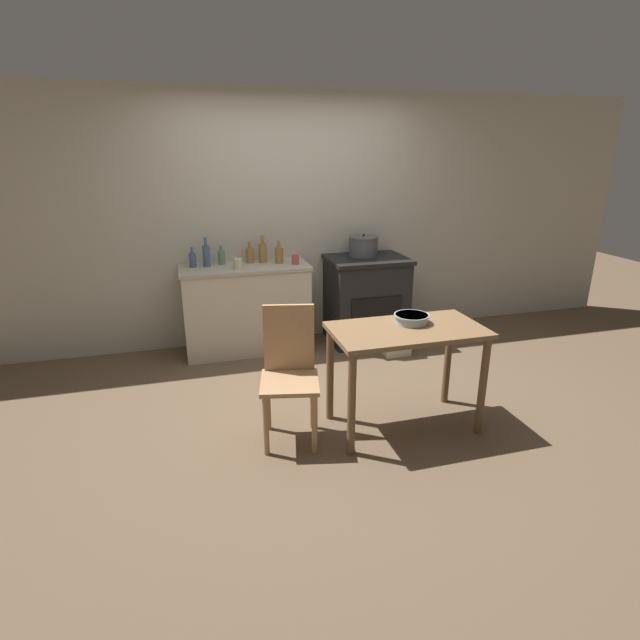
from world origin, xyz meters
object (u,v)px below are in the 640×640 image
bottle_center_right (250,255)px  cup_right (238,264)px  bottle_mid_left (263,252)px  bottle_center (193,260)px  bottle_left (206,255)px  stove (366,299)px  chair (289,371)px  work_table (406,345)px  stock_pot (363,246)px  cup_mid_right (295,259)px  bottle_far_left (279,255)px  mixing_bowl_large (411,318)px  bottle_center_left (222,257)px  flour_sack (396,340)px

bottle_center_right → cup_right: size_ratio=2.15×
bottle_mid_left → bottle_center: size_ratio=1.41×
bottle_center_right → cup_right: 0.29m
bottle_left → stove: bearing=-4.7°
stove → chair: 2.05m
bottle_left → chair: bearing=-76.7°
bottle_mid_left → work_table: bearing=-69.8°
stock_pot → bottle_mid_left: size_ratio=1.13×
bottle_center_right → bottle_center: bearing=-175.7°
stock_pot → bottle_center_right: stock_pot is taller
work_table → cup_mid_right: size_ratio=11.26×
work_table → stock_pot: 1.91m
work_table → bottle_far_left: size_ratio=4.84×
work_table → cup_right: cup_right is taller
work_table → chair: chair is taller
bottle_far_left → bottle_left: size_ratio=0.80×
mixing_bowl_large → bottle_left: bearing=126.6°
stove → bottle_far_left: (-0.91, 0.09, 0.52)m
bottle_center_left → flour_sack: bearing=-22.4°
bottle_mid_left → bottle_center_right: bottle_mid_left is taller
work_table → bottle_center_right: size_ratio=5.08×
stock_pot → mixing_bowl_large: bearing=-98.9°
work_table → cup_mid_right: (-0.41, 1.76, 0.29)m
work_table → stock_pot: (0.35, 1.84, 0.37)m
flour_sack → stove: bearing=108.1°
bottle_far_left → cup_right: (-0.43, -0.15, -0.04)m
work_table → chair: size_ratio=1.13×
bottle_far_left → bottle_center: bearing=176.4°
bottle_center_left → mixing_bowl_large: bearing=-57.3°
bottle_mid_left → bottle_center_left: 0.41m
bottle_mid_left → bottle_center: bearing=-177.7°
chair → bottle_far_left: bearing=93.0°
mixing_bowl_large → bottle_center_right: (-0.91, 1.85, 0.15)m
stove → cup_mid_right: 0.90m
flour_sack → bottle_center: bottle_center is taller
flour_sack → bottle_far_left: 1.47m
stove → work_table: stove is taller
stock_pot → bottle_far_left: (-0.90, -0.00, -0.04)m
stock_pot → bottle_center_left: bearing=175.9°
bottle_center_right → cup_right: bearing=-122.0°
bottle_center_left → bottle_center: size_ratio=0.98×
stove → cup_right: (-1.35, -0.06, 0.48)m
mixing_bowl_large → bottle_left: 2.25m
mixing_bowl_large → stove: bearing=80.3°
stove → cup_right: 1.43m
bottle_center_right → bottle_left: bearing=-173.9°
chair → bottle_far_left: 1.83m
cup_mid_right → flour_sack: bearing=-27.5°
bottle_left → cup_right: size_ratio=2.84×
stove → bottle_center: (-1.76, 0.14, 0.51)m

